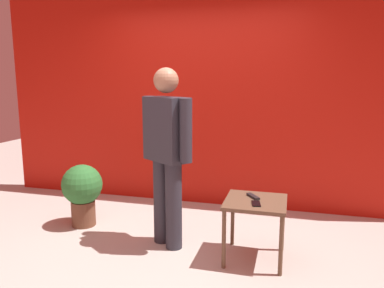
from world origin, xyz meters
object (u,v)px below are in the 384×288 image
object	(u,v)px
cell_phone	(256,204)
tv_remote	(253,196)
side_table	(255,209)
potted_plant	(82,190)
standing_person	(167,149)

from	to	relation	value
cell_phone	tv_remote	world-z (taller)	tv_remote
cell_phone	side_table	bearing A→B (deg)	87.05
cell_phone	potted_plant	xyz separation A→B (m)	(-1.92, 0.40, -0.15)
standing_person	cell_phone	size ratio (longest dim) A/B	11.89
side_table	standing_person	bearing A→B (deg)	174.58
cell_phone	tv_remote	size ratio (longest dim) A/B	0.85
standing_person	tv_remote	distance (m)	0.91
standing_person	potted_plant	xyz separation A→B (m)	(-1.06, 0.21, -0.55)
side_table	tv_remote	size ratio (longest dim) A/B	3.25
tv_remote	potted_plant	distance (m)	1.90
standing_person	tv_remote	world-z (taller)	standing_person
tv_remote	side_table	bearing A→B (deg)	-103.14
cell_phone	standing_person	bearing A→B (deg)	157.71
side_table	cell_phone	size ratio (longest dim) A/B	3.83
side_table	cell_phone	xyz separation A→B (m)	(0.01, -0.10, 0.09)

